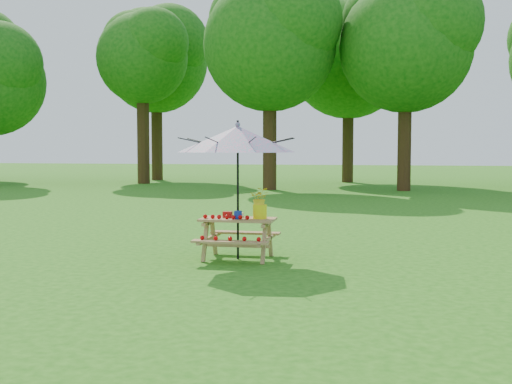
# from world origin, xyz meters

# --- Properties ---
(ground) EXTENTS (120.00, 120.00, 0.00)m
(ground) POSITION_xyz_m (0.00, 0.00, 0.00)
(ground) COLOR #216413
(ground) RESTS_ON ground
(treeline) EXTENTS (60.00, 12.00, 16.00)m
(treeline) POSITION_xyz_m (0.00, 22.00, 8.00)
(treeline) COLOR #0E540F
(treeline) RESTS_ON ground
(picnic_table) EXTENTS (1.20, 1.32, 0.67)m
(picnic_table) POSITION_xyz_m (-0.32, 3.58, 0.33)
(picnic_table) COLOR #956243
(picnic_table) RESTS_ON ground
(patio_umbrella) EXTENTS (2.44, 2.44, 2.25)m
(patio_umbrella) POSITION_xyz_m (-0.32, 3.58, 1.95)
(patio_umbrella) COLOR black
(patio_umbrella) RESTS_ON ground
(produce_bins) EXTENTS (0.35, 0.43, 0.13)m
(produce_bins) POSITION_xyz_m (-0.38, 3.60, 0.72)
(produce_bins) COLOR #AB110D
(produce_bins) RESTS_ON picnic_table
(tomatoes_row) EXTENTS (0.77, 0.13, 0.07)m
(tomatoes_row) POSITION_xyz_m (-0.47, 3.40, 0.71)
(tomatoes_row) COLOR #C40607
(tomatoes_row) RESTS_ON picnic_table
(flower_bucket) EXTENTS (0.34, 0.30, 0.50)m
(flower_bucket) POSITION_xyz_m (0.04, 3.60, 0.94)
(flower_bucket) COLOR #FDF10D
(flower_bucket) RESTS_ON picnic_table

